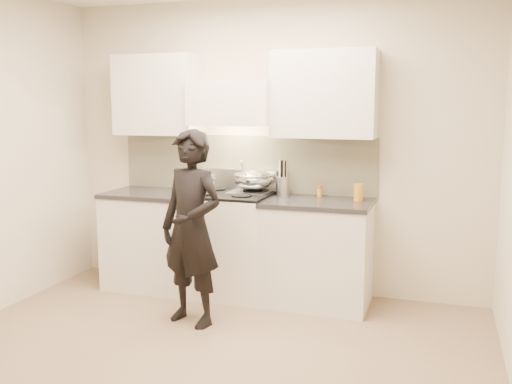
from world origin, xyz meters
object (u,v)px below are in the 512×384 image
counter_right (317,252)px  stove (229,243)px  wok (254,179)px  utensil_crock (283,185)px  person (192,228)px

counter_right → stove: bearing=-180.0°
wok → utensil_crock: size_ratio=1.44×
wok → person: size_ratio=0.30×
utensil_crock → counter_right: bearing=-23.4°
wok → utensil_crock: wok is taller
stove → wok: (0.20, 0.13, 0.59)m
stove → wok: 0.63m
stove → person: size_ratio=0.62×
wok → counter_right: bearing=-12.1°
counter_right → person: bearing=-138.3°
counter_right → wok: size_ratio=1.99×
wok → person: person is taller
stove → utensil_crock: (0.47, 0.16, 0.54)m
counter_right → wok: 0.88m
wok → stove: bearing=-146.0°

